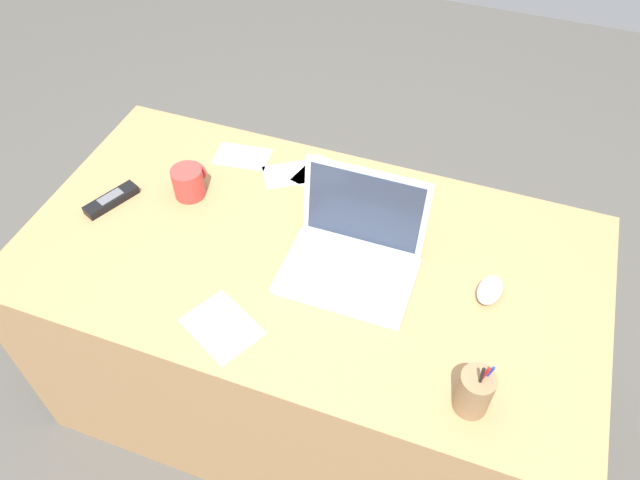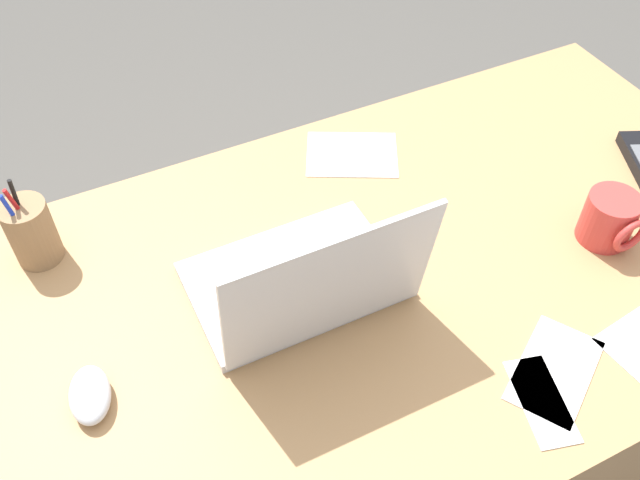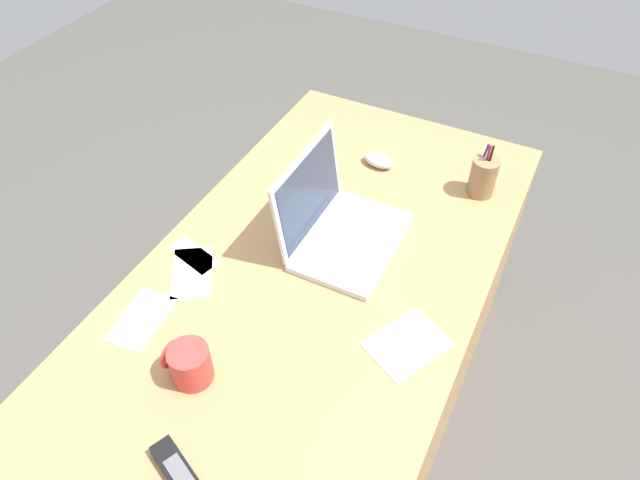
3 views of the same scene
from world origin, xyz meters
TOP-DOWN VIEW (x-y plane):
  - ground_plane at (0.00, 0.00)m, footprint 6.00×6.00m
  - desk at (0.00, 0.00)m, footprint 1.54×0.83m
  - laptop at (0.12, -0.00)m, footprint 0.33×0.26m
  - computer_mouse at (0.47, 0.02)m, footprint 0.07×0.11m
  - coffee_mug_white at (-0.40, 0.10)m, footprint 0.09×0.10m
  - cordless_phone at (-0.59, -0.01)m, footprint 0.11×0.16m
  - pen_holder at (0.48, -0.29)m, footprint 0.08×0.08m
  - paper_note_near_laptop at (-0.10, 0.31)m, footprint 0.10×0.15m
  - paper_note_left at (-0.15, 0.27)m, footprint 0.20×0.18m
  - paper_note_right at (-0.33, 0.29)m, footprint 0.18×0.12m
  - paper_note_front at (-0.11, -0.29)m, footprint 0.22×0.20m

SIDE VIEW (x-z plane):
  - ground_plane at x=0.00m, z-range 0.00..0.00m
  - desk at x=0.00m, z-range 0.00..0.76m
  - paper_note_near_laptop at x=-0.10m, z-range 0.76..0.76m
  - paper_note_left at x=-0.15m, z-range 0.76..0.76m
  - paper_note_right at x=-0.33m, z-range 0.76..0.76m
  - paper_note_front at x=-0.11m, z-range 0.76..0.76m
  - cordless_phone at x=-0.59m, z-range 0.75..0.78m
  - computer_mouse at x=0.47m, z-range 0.76..0.79m
  - coffee_mug_white at x=-0.40m, z-range 0.76..0.85m
  - laptop at x=0.12m, z-range 0.68..0.93m
  - pen_holder at x=0.48m, z-range 0.73..0.90m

